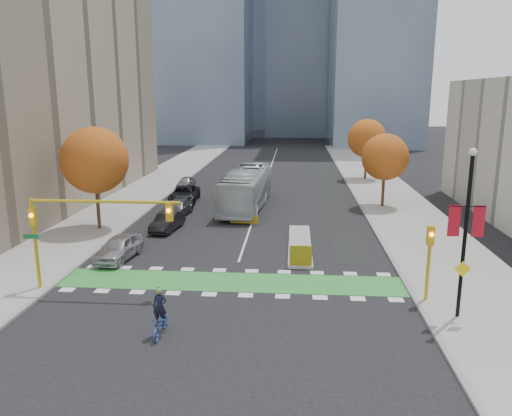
% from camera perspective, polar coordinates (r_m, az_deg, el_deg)
% --- Properties ---
extents(ground, '(300.00, 300.00, 0.00)m').
position_cam_1_polar(ground, '(27.88, -3.17, -9.55)').
color(ground, black).
rests_on(ground, ground).
extents(sidewalk_west, '(7.00, 120.00, 0.15)m').
position_cam_1_polar(sidewalk_west, '(49.74, -15.67, 0.14)').
color(sidewalk_west, gray).
rests_on(sidewalk_west, ground).
extents(sidewalk_east, '(7.00, 120.00, 0.15)m').
position_cam_1_polar(sidewalk_east, '(47.80, 16.38, -0.41)').
color(sidewalk_east, gray).
rests_on(sidewalk_east, ground).
extents(curb_west, '(0.30, 120.00, 0.16)m').
position_cam_1_polar(curb_west, '(48.66, -11.80, 0.07)').
color(curb_west, gray).
rests_on(curb_west, ground).
extents(curb_east, '(0.30, 120.00, 0.16)m').
position_cam_1_polar(curb_east, '(47.20, 12.22, -0.35)').
color(curb_east, gray).
rests_on(curb_east, ground).
extents(bike_crossing, '(20.00, 3.00, 0.01)m').
position_cam_1_polar(bike_crossing, '(29.26, -2.79, -8.43)').
color(bike_crossing, '#2E8D36').
rests_on(bike_crossing, ground).
extents(centre_line, '(0.15, 70.00, 0.01)m').
position_cam_1_polar(centre_line, '(66.49, 1.35, 3.67)').
color(centre_line, silver).
rests_on(centre_line, ground).
extents(bike_lane_paint, '(2.50, 50.00, 0.01)m').
position_cam_1_polar(bike_lane_paint, '(56.69, 8.39, 1.93)').
color(bike_lane_paint, black).
rests_on(bike_lane_paint, ground).
extents(median_island, '(1.60, 10.00, 0.16)m').
position_cam_1_polar(median_island, '(36.12, 5.03, -4.16)').
color(median_island, gray).
rests_on(median_island, ground).
extents(hazard_board, '(1.40, 0.12, 1.30)m').
position_cam_1_polar(hazard_board, '(31.33, 5.13, -5.46)').
color(hazard_board, yellow).
rests_on(hazard_board, median_island).
extents(building_west, '(16.00, 44.00, 25.00)m').
position_cam_1_polar(building_west, '(54.96, -26.39, 13.53)').
color(building_west, gray).
rests_on(building_west, ground).
extents(tree_west, '(5.20, 5.20, 8.22)m').
position_cam_1_polar(tree_west, '(40.93, -17.95, 5.21)').
color(tree_west, '#332114').
rests_on(tree_west, ground).
extents(tree_east_near, '(4.40, 4.40, 7.08)m').
position_cam_1_polar(tree_east_near, '(48.64, 14.53, 5.66)').
color(tree_east_near, '#332114').
rests_on(tree_east_near, ground).
extents(tree_east_far, '(4.80, 4.80, 7.65)m').
position_cam_1_polar(tree_east_far, '(64.40, 12.56, 7.77)').
color(tree_east_far, '#332114').
rests_on(tree_east_far, ground).
extents(traffic_signal_west, '(8.53, 0.56, 5.20)m').
position_cam_1_polar(traffic_signal_west, '(28.30, -19.55, -1.36)').
color(traffic_signal_west, '#BF9914').
rests_on(traffic_signal_west, ground).
extents(traffic_signal_east, '(0.35, 0.43, 4.10)m').
position_cam_1_polar(traffic_signal_east, '(27.16, 19.21, -4.76)').
color(traffic_signal_east, '#BF9914').
rests_on(traffic_signal_east, ground).
extents(banner_lamppost, '(1.65, 0.36, 8.28)m').
position_cam_1_polar(banner_lamppost, '(25.12, 22.86, -2.02)').
color(banner_lamppost, black).
rests_on(banner_lamppost, ground).
extents(cyclist, '(0.74, 1.99, 2.28)m').
position_cam_1_polar(cyclist, '(23.30, -10.88, -12.42)').
color(cyclist, '#22479B').
rests_on(cyclist, ground).
extents(bus, '(4.03, 13.61, 3.74)m').
position_cam_1_polar(bus, '(47.42, -1.11, 2.22)').
color(bus, '#AFB5B7').
rests_on(bus, ground).
extents(parked_car_a, '(2.40, 4.83, 1.58)m').
position_cam_1_polar(parked_car_a, '(34.05, -15.40, -4.40)').
color(parked_car_a, '#A6A7AB').
rests_on(parked_car_a, ground).
extents(parked_car_b, '(2.07, 4.53, 1.44)m').
position_cam_1_polar(parked_car_b, '(40.37, -10.09, -1.54)').
color(parked_car_b, black).
rests_on(parked_car_b, ground).
extents(parked_car_c, '(2.43, 4.94, 1.38)m').
position_cam_1_polar(parked_car_c, '(45.18, -8.97, 0.01)').
color(parked_car_c, '#494A4E').
rests_on(parked_car_c, ground).
extents(parked_car_d, '(2.90, 5.79, 1.57)m').
position_cam_1_polar(parked_car_d, '(50.88, -8.19, 1.58)').
color(parked_car_d, black).
rests_on(parked_car_d, ground).
extents(parked_car_e, '(1.84, 3.98, 1.32)m').
position_cam_1_polar(parked_car_e, '(58.40, -8.01, 2.92)').
color(parked_car_e, gray).
rests_on(parked_car_e, ground).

